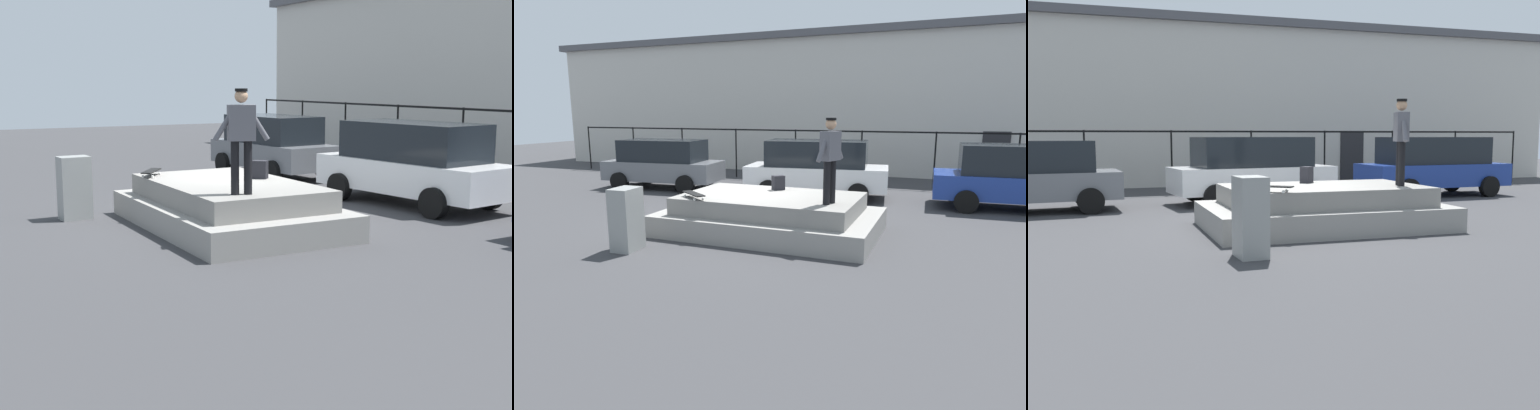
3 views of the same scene
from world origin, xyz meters
The scene contains 11 objects.
ground_plane centered at (0.00, 0.00, 0.00)m, with size 60.00×60.00×0.00m, color #38383A.
concrete_ledge centered at (0.77, -0.44, 0.39)m, with size 4.86×2.98×0.87m.
skateboarder centered at (2.26, -0.92, 1.90)m, with size 0.37×0.94×1.75m.
skateboard centered at (-0.65, -1.44, 0.97)m, with size 0.77×0.63×0.12m.
backpack centered at (0.67, 0.31, 1.05)m, with size 0.28×0.20×0.35m, color black.
car_grey_hatchback_near centered at (-5.19, 3.93, 0.93)m, with size 4.31×2.28×1.76m.
car_white_hatchback_mid centered at (0.51, 4.27, 0.97)m, with size 4.70×2.44×1.85m.
car_blue_hatchback_far centered at (6.42, 4.44, 0.97)m, with size 4.72×2.25×1.84m.
utility_box centered at (-1.40, -2.80, 0.63)m, with size 0.44×0.60×1.27m, color gray.
fence_row centered at (0.00, 7.54, 1.46)m, with size 24.06×0.06×2.06m.
warehouse_building centered at (0.00, 14.23, 3.14)m, with size 31.35×8.99×6.27m.
Camera 3 is at (-3.63, -11.40, 1.90)m, focal length 40.47 mm.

